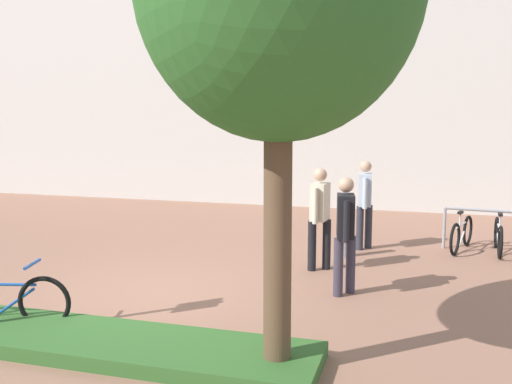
{
  "coord_description": "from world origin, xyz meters",
  "views": [
    {
      "loc": [
        3.55,
        -7.2,
        2.62
      ],
      "look_at": [
        0.77,
        2.46,
        1.22
      ],
      "focal_mm": 39.83,
      "sensor_mm": 36.0,
      "label": 1
    }
  ],
  "objects_px": {
    "person_shirt_white": "(365,199)",
    "person_shirt_blue": "(320,212)",
    "person_suited_navy": "(345,228)",
    "bollard_steel": "(344,233)",
    "bike_at_sign": "(3,300)"
  },
  "relations": [
    {
      "from": "person_shirt_white",
      "to": "person_shirt_blue",
      "type": "bearing_deg",
      "value": -108.73
    },
    {
      "from": "person_shirt_blue",
      "to": "bollard_steel",
      "type": "bearing_deg",
      "value": 74.24
    },
    {
      "from": "person_suited_navy",
      "to": "person_shirt_blue",
      "type": "bearing_deg",
      "value": 115.59
    },
    {
      "from": "person_shirt_blue",
      "to": "person_shirt_white",
      "type": "height_order",
      "value": "same"
    },
    {
      "from": "person_shirt_blue",
      "to": "person_shirt_white",
      "type": "relative_size",
      "value": 1.0
    },
    {
      "from": "bike_at_sign",
      "to": "person_shirt_blue",
      "type": "relative_size",
      "value": 0.96
    },
    {
      "from": "bollard_steel",
      "to": "person_shirt_blue",
      "type": "xyz_separation_m",
      "value": [
        -0.28,
        -0.98,
        0.53
      ]
    },
    {
      "from": "person_shirt_blue",
      "to": "person_suited_navy",
      "type": "bearing_deg",
      "value": -64.41
    },
    {
      "from": "person_suited_navy",
      "to": "person_shirt_white",
      "type": "height_order",
      "value": "same"
    },
    {
      "from": "bollard_steel",
      "to": "person_suited_navy",
      "type": "distance_m",
      "value": 2.26
    },
    {
      "from": "bollard_steel",
      "to": "person_shirt_white",
      "type": "xyz_separation_m",
      "value": [
        0.3,
        0.73,
        0.53
      ]
    },
    {
      "from": "person_shirt_blue",
      "to": "person_suited_navy",
      "type": "relative_size",
      "value": 1.0
    },
    {
      "from": "person_suited_navy",
      "to": "person_shirt_white",
      "type": "distance_m",
      "value": 2.91
    },
    {
      "from": "person_shirt_blue",
      "to": "person_shirt_white",
      "type": "bearing_deg",
      "value": 71.27
    },
    {
      "from": "bike_at_sign",
      "to": "person_shirt_blue",
      "type": "distance_m",
      "value": 4.95
    }
  ]
}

